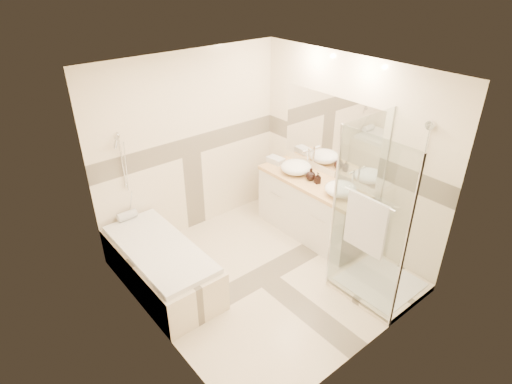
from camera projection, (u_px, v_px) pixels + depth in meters
room at (266, 185)px, 4.74m from camera, size 2.82×3.02×2.52m
bathtub at (161, 264)px, 5.03m from camera, size 0.75×1.70×0.56m
vanity at (311, 207)px, 5.93m from camera, size 0.58×1.62×0.85m
shower_enclosure at (373, 254)px, 4.88m from camera, size 0.96×0.93×2.04m
vessel_sink_near at (296, 167)px, 5.88m from camera, size 0.43×0.43×0.17m
vessel_sink_far at (341, 189)px, 5.34m from camera, size 0.40×0.40×0.16m
faucet_near at (308, 157)px, 5.95m from camera, size 0.12×0.03×0.30m
faucet_far at (352, 179)px, 5.43m from camera, size 0.11×0.03×0.27m
amenity_bottle_a at (318, 178)px, 5.61m from camera, size 0.09×0.09×0.15m
amenity_bottle_b at (311, 174)px, 5.69m from camera, size 0.14×0.14×0.17m
folded_towels at (276, 160)px, 6.18m from camera, size 0.17×0.26×0.08m
rolled_towel at (127, 215)px, 5.39m from camera, size 0.24×0.11×0.11m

